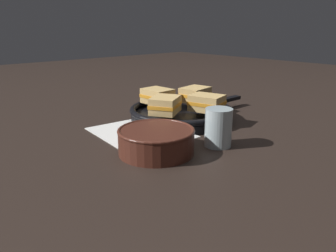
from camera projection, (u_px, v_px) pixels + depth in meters
name	position (u px, v px, depth m)	size (l,w,h in m)	color
ground_plane	(161.00, 137.00, 0.85)	(4.00, 4.00, 0.00)	black
napkin	(140.00, 132.00, 0.89)	(0.27, 0.23, 0.00)	white
soup_bowl	(156.00, 139.00, 0.74)	(0.17, 0.17, 0.06)	#4C2319
spoon	(139.00, 133.00, 0.86)	(0.14, 0.12, 0.01)	#9E9EA3
skillet	(182.00, 113.00, 1.00)	(0.31, 0.45, 0.04)	black
sandwich_near_left	(195.00, 94.00, 1.06)	(0.09, 0.10, 0.05)	#DBB26B
sandwich_near_right	(158.00, 96.00, 1.03)	(0.10, 0.08, 0.05)	#DBB26B
sandwich_far_left	(165.00, 105.00, 0.92)	(0.11, 0.12, 0.05)	#DBB26B
sandwich_far_right	(207.00, 103.00, 0.94)	(0.11, 0.09, 0.05)	#DBB26B
drinking_glass	(218.00, 127.00, 0.78)	(0.06, 0.06, 0.09)	silver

